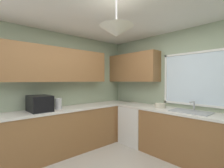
# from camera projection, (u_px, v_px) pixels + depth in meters

# --- Properties ---
(room_shell) EXTENTS (3.98, 3.89, 2.58)m
(room_shell) POSITION_uv_depth(u_px,v_px,m) (120.00, 65.00, 2.66)
(room_shell) COLOR #9EAD8E
(room_shell) RESTS_ON ground_plane
(counter_run_left) EXTENTS (0.65, 3.50, 0.91)m
(counter_run_left) POSITION_uv_depth(u_px,v_px,m) (61.00, 131.00, 3.31)
(counter_run_left) COLOR olive
(counter_run_left) RESTS_ON ground_plane
(counter_run_back) EXTENTS (3.07, 0.65, 0.91)m
(counter_run_back) POSITION_uv_depth(u_px,v_px,m) (186.00, 136.00, 3.00)
(counter_run_back) COLOR olive
(counter_run_back) RESTS_ON ground_plane
(dishwasher) EXTENTS (0.60, 0.60, 0.87)m
(dishwasher) POSITION_uv_depth(u_px,v_px,m) (136.00, 125.00, 3.85)
(dishwasher) COLOR white
(dishwasher) RESTS_ON ground_plane
(microwave) EXTENTS (0.48, 0.36, 0.29)m
(microwave) POSITION_uv_depth(u_px,v_px,m) (40.00, 103.00, 3.01)
(microwave) COLOR black
(microwave) RESTS_ON counter_run_left
(kettle) EXTENTS (0.13, 0.13, 0.22)m
(kettle) POSITION_uv_depth(u_px,v_px,m) (58.00, 104.00, 3.23)
(kettle) COLOR #B7B7BC
(kettle) RESTS_ON counter_run_left
(sink_assembly) EXTENTS (0.67, 0.40, 0.19)m
(sink_assembly) POSITION_uv_depth(u_px,v_px,m) (191.00, 111.00, 2.94)
(sink_assembly) COLOR #9EA0A5
(sink_assembly) RESTS_ON counter_run_back
(bowl) EXTENTS (0.22, 0.22, 0.09)m
(bowl) POSITION_uv_depth(u_px,v_px,m) (160.00, 106.00, 3.40)
(bowl) COLOR beige
(bowl) RESTS_ON counter_run_back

